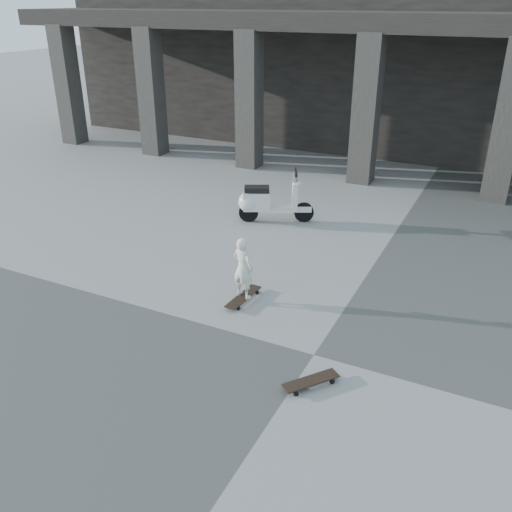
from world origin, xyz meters
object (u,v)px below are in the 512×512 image
at_px(longboard, 243,297).
at_px(scooter, 263,202).
at_px(child, 243,268).
at_px(skateboard_spare, 311,381).

bearing_deg(longboard, scooter, 23.91).
distance_m(child, scooter, 3.76).
xyz_separation_m(longboard, child, (0.00, 0.00, 0.57)).
xyz_separation_m(longboard, scooter, (-1.30, 3.53, 0.42)).
relative_size(longboard, scooter, 0.56).
bearing_deg(child, longboard, 13.11).
bearing_deg(skateboard_spare, child, 86.73).
relative_size(child, scooter, 0.67).
bearing_deg(longboard, child, -86.33).
bearing_deg(skateboard_spare, longboard, 86.73).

